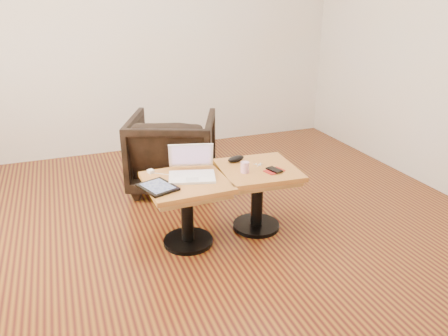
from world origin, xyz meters
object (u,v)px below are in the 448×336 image
object	(u,v)px
side_table_right	(258,183)
armchair	(173,152)
striped_cup	(245,167)
laptop	(192,170)
side_table_left	(187,196)

from	to	relation	value
side_table_right	armchair	size ratio (longest dim) A/B	0.77
striped_cup	laptop	bearing A→B (deg)	167.55
side_table_right	laptop	world-z (taller)	laptop
laptop	armchair	world-z (taller)	laptop
armchair	laptop	bearing A→B (deg)	106.65
side_table_left	striped_cup	world-z (taller)	striped_cup
side_table_left	armchair	world-z (taller)	armchair
laptop	armchair	bearing A→B (deg)	99.08
side_table_left	armchair	bearing A→B (deg)	79.27
side_table_right	striped_cup	distance (m)	0.21
side_table_right	laptop	size ratio (longest dim) A/B	1.51
side_table_left	laptop	world-z (taller)	laptop
laptop	side_table_left	bearing A→B (deg)	-117.59
side_table_left	side_table_right	bearing A→B (deg)	1.56
side_table_right	striped_cup	xyz separation A→B (m)	(-0.13, -0.05, 0.17)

